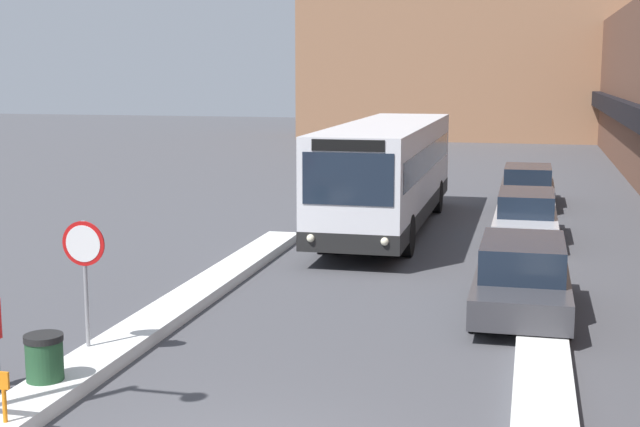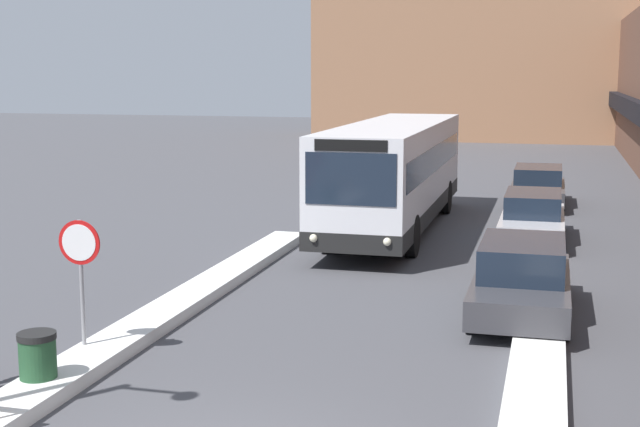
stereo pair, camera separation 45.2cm
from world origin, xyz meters
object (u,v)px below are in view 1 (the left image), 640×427
at_px(city_bus, 388,172).
at_px(trash_bin, 45,365).
at_px(stop_sign, 84,260).
at_px(parked_car_middle, 526,215).
at_px(parked_car_back, 527,185).
at_px(parked_car_front, 522,277).

relative_size(city_bus, trash_bin, 12.88).
xyz_separation_m(city_bus, stop_sign, (-2.97, -13.49, -0.05)).
relative_size(parked_car_middle, parked_car_back, 1.02).
distance_m(parked_car_back, trash_bin, 22.66).
bearing_deg(parked_car_middle, parked_car_back, 90.00).
bearing_deg(trash_bin, stop_sign, 95.82).
height_order(parked_car_front, parked_car_middle, parked_car_front).
distance_m(parked_car_middle, stop_sign, 14.78).
bearing_deg(city_bus, trash_bin, -100.46).
distance_m(parked_car_front, parked_car_back, 15.18).
height_order(parked_car_front, parked_car_back, parked_car_front).
relative_size(city_bus, stop_sign, 5.09).
bearing_deg(stop_sign, trash_bin, -84.18).
bearing_deg(parked_car_front, trash_bin, -137.43).
xyz_separation_m(city_bus, parked_car_middle, (4.15, -0.59, -1.08)).
bearing_deg(city_bus, parked_car_back, 57.10).
bearing_deg(parked_car_middle, parked_car_front, -90.00).
height_order(parked_car_middle, trash_bin, parked_car_middle).
bearing_deg(trash_bin, parked_car_front, 42.57).
height_order(city_bus, stop_sign, city_bus).
xyz_separation_m(parked_car_back, stop_sign, (-7.12, -19.91, 1.04)).
xyz_separation_m(parked_car_middle, parked_car_back, (-0.00, 7.01, -0.00)).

